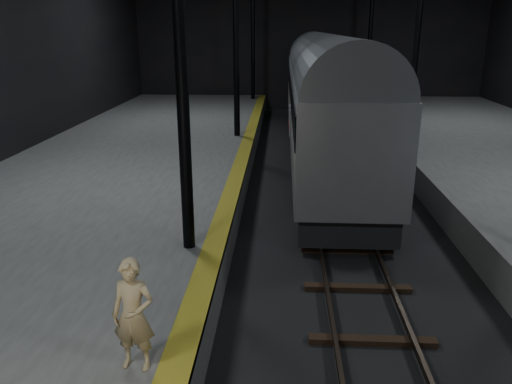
{
  "coord_description": "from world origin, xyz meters",
  "views": [
    {
      "loc": [
        -1.76,
        -14.12,
        5.68
      ],
      "look_at": [
        -2.35,
        -3.07,
        2.0
      ],
      "focal_mm": 35.0,
      "sensor_mm": 36.0,
      "label": 1
    }
  ],
  "objects": [
    {
      "name": "ground",
      "position": [
        0.0,
        0.0,
        0.0
      ],
      "size": [
        44.0,
        44.0,
        0.0
      ],
      "primitive_type": "plane",
      "color": "black",
      "rests_on": "ground"
    },
    {
      "name": "train",
      "position": [
        -0.0,
        7.36,
        2.95
      ],
      "size": [
        2.96,
        19.76,
        5.28
      ],
      "color": "#A2A4A9",
      "rests_on": "ground"
    },
    {
      "name": "tactile_strip",
      "position": [
        -3.25,
        0.0,
        1.0
      ],
      "size": [
        0.5,
        43.8,
        0.01
      ],
      "primitive_type": "cube",
      "color": "olive",
      "rests_on": "platform_left"
    },
    {
      "name": "woman",
      "position": [
        -3.8,
        -8.15,
        1.85
      ],
      "size": [
        0.65,
        0.46,
        1.69
      ],
      "primitive_type": "imported",
      "rotation": [
        0.0,
        0.0,
        -0.1
      ],
      "color": "tan",
      "rests_on": "platform_left"
    },
    {
      "name": "platform_left",
      "position": [
        -7.5,
        0.0,
        0.5
      ],
      "size": [
        9.0,
        43.8,
        1.0
      ],
      "primitive_type": "cube",
      "color": "#4C4C4A",
      "rests_on": "ground"
    },
    {
      "name": "track",
      "position": [
        0.0,
        0.0,
        0.07
      ],
      "size": [
        2.4,
        43.0,
        0.24
      ],
      "color": "#3F3328",
      "rests_on": "ground"
    }
  ]
}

